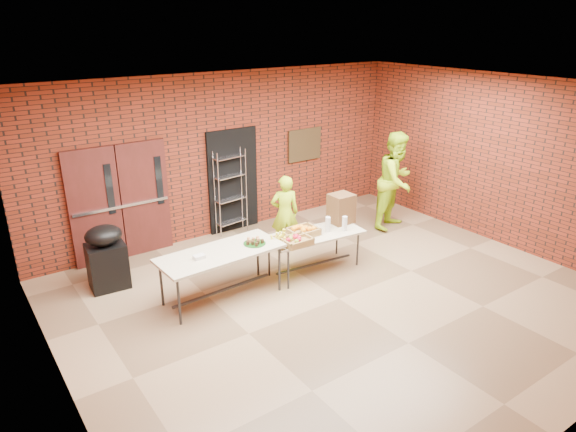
# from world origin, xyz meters

# --- Properties ---
(room) EXTENTS (8.08, 7.08, 3.28)m
(room) POSITION_xyz_m (0.00, 0.00, 1.60)
(room) COLOR brown
(room) RESTS_ON ground
(double_doors) EXTENTS (1.78, 0.12, 2.10)m
(double_doors) POSITION_xyz_m (-2.20, 3.44, 1.05)
(double_doors) COLOR #491815
(double_doors) RESTS_ON room
(dark_doorway) EXTENTS (1.10, 0.06, 2.10)m
(dark_doorway) POSITION_xyz_m (0.10, 3.46, 1.05)
(dark_doorway) COLOR black
(dark_doorway) RESTS_ON room
(bronze_plaque) EXTENTS (0.85, 0.04, 0.70)m
(bronze_plaque) POSITION_xyz_m (1.90, 3.45, 1.55)
(bronze_plaque) COLOR #3A2A17
(bronze_plaque) RESTS_ON room
(wire_rack) EXTENTS (0.66, 0.30, 1.73)m
(wire_rack) POSITION_xyz_m (-0.04, 3.32, 0.87)
(wire_rack) COLOR silver
(wire_rack) RESTS_ON room
(table_left) EXTENTS (1.97, 0.89, 0.80)m
(table_left) POSITION_xyz_m (-1.47, 1.09, 0.73)
(table_left) COLOR beige
(table_left) RESTS_ON room
(table_right) EXTENTS (1.75, 0.87, 0.69)m
(table_right) POSITION_xyz_m (0.29, 1.01, 0.64)
(table_right) COLOR beige
(table_right) RESTS_ON room
(basket_bananas) EXTENTS (0.40, 0.31, 0.12)m
(basket_bananas) POSITION_xyz_m (-0.44, 0.99, 0.75)
(basket_bananas) COLOR olive
(basket_bananas) RESTS_ON table_right
(basket_oranges) EXTENTS (0.49, 0.38, 0.15)m
(basket_oranges) POSITION_xyz_m (0.09, 1.07, 0.76)
(basket_oranges) COLOR olive
(basket_oranges) RESTS_ON table_right
(basket_apples) EXTENTS (0.46, 0.36, 0.14)m
(basket_apples) POSITION_xyz_m (-0.23, 0.83, 0.76)
(basket_apples) COLOR olive
(basket_apples) RESTS_ON table_right
(muffin_tray) EXTENTS (0.35, 0.35, 0.09)m
(muffin_tray) POSITION_xyz_m (-0.89, 1.04, 0.84)
(muffin_tray) COLOR #154913
(muffin_tray) RESTS_ON table_left
(napkin_box) EXTENTS (0.17, 0.11, 0.06)m
(napkin_box) POSITION_xyz_m (-1.84, 1.06, 0.82)
(napkin_box) COLOR silver
(napkin_box) RESTS_ON table_left
(coffee_dispenser) EXTENTS (0.40, 0.36, 0.53)m
(coffee_dispenser) POSITION_xyz_m (0.99, 1.15, 0.96)
(coffee_dispenser) COLOR #55351D
(coffee_dispenser) RESTS_ON table_right
(cup_stack_front) EXTENTS (0.09, 0.09, 0.26)m
(cup_stack_front) POSITION_xyz_m (0.52, 0.94, 0.83)
(cup_stack_front) COLOR silver
(cup_stack_front) RESTS_ON table_right
(cup_stack_mid) EXTENTS (0.09, 0.09, 0.26)m
(cup_stack_mid) POSITION_xyz_m (0.78, 0.81, 0.83)
(cup_stack_mid) COLOR silver
(cup_stack_mid) RESTS_ON table_right
(cup_stack_back) EXTENTS (0.08, 0.08, 0.23)m
(cup_stack_back) POSITION_xyz_m (0.60, 1.04, 0.81)
(cup_stack_back) COLOR silver
(cup_stack_back) RESTS_ON table_right
(covered_grill) EXTENTS (0.63, 0.54, 1.08)m
(covered_grill) POSITION_xyz_m (-2.81, 2.47, 0.54)
(covered_grill) COLOR black
(covered_grill) RESTS_ON room
(volunteer_woman) EXTENTS (0.62, 0.52, 1.46)m
(volunteer_woman) POSITION_xyz_m (0.38, 2.03, 0.73)
(volunteer_woman) COLOR #ADDB18
(volunteer_woman) RESTS_ON room
(volunteer_man) EXTENTS (1.16, 1.01, 2.01)m
(volunteer_man) POSITION_xyz_m (2.92, 1.66, 1.01)
(volunteer_man) COLOR #ADDB18
(volunteer_man) RESTS_ON room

